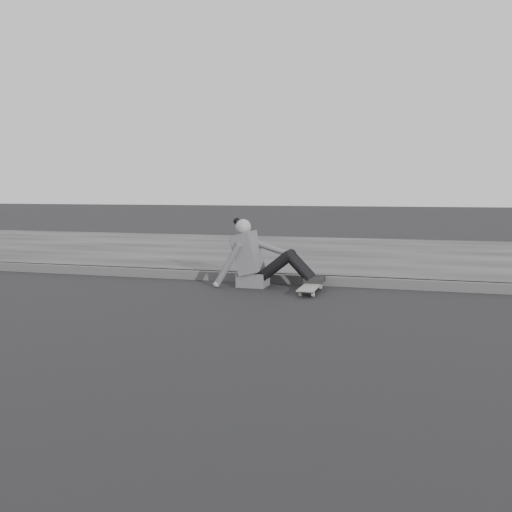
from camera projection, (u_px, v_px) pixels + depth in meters
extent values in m
plane|color=black|center=(502.00, 348.00, 4.44)|extent=(80.00, 80.00, 0.00)
cube|color=#474747|center=(473.00, 287.00, 6.90)|extent=(24.00, 0.16, 0.12)
cube|color=#3C3C3C|center=(458.00, 258.00, 9.78)|extent=(24.00, 6.00, 0.12)
cylinder|color=#A6A6A0|center=(300.00, 294.00, 6.62)|extent=(0.03, 0.05, 0.05)
cylinder|color=#A6A6A0|center=(313.00, 294.00, 6.58)|extent=(0.03, 0.05, 0.05)
cylinder|color=#A6A6A0|center=(309.00, 287.00, 7.12)|extent=(0.03, 0.05, 0.05)
cylinder|color=#A6A6A0|center=(321.00, 287.00, 7.08)|extent=(0.03, 0.05, 0.05)
cube|color=#2A2A2C|center=(307.00, 292.00, 6.60)|extent=(0.16, 0.04, 0.03)
cube|color=#2A2A2C|center=(315.00, 285.00, 7.10)|extent=(0.16, 0.04, 0.03)
cube|color=gray|center=(311.00, 286.00, 6.84)|extent=(0.20, 0.78, 0.02)
cube|color=#525255|center=(253.00, 279.00, 7.30)|extent=(0.36, 0.34, 0.18)
cube|color=#525255|center=(248.00, 253.00, 7.28)|extent=(0.37, 0.40, 0.57)
cube|color=#525255|center=(238.00, 243.00, 7.30)|extent=(0.14, 0.30, 0.20)
cylinder|color=gray|center=(244.00, 234.00, 7.27)|extent=(0.09, 0.09, 0.08)
sphere|color=gray|center=(243.00, 227.00, 7.26)|extent=(0.20, 0.20, 0.20)
sphere|color=black|center=(237.00, 221.00, 7.30)|extent=(0.09, 0.09, 0.09)
cylinder|color=black|center=(275.00, 266.00, 7.11)|extent=(0.43, 0.13, 0.39)
cylinder|color=black|center=(279.00, 264.00, 7.28)|extent=(0.43, 0.13, 0.39)
cylinder|color=black|center=(299.00, 267.00, 7.02)|extent=(0.35, 0.11, 0.36)
cylinder|color=black|center=(302.00, 265.00, 7.20)|extent=(0.35, 0.11, 0.36)
sphere|color=black|center=(288.00, 256.00, 7.05)|extent=(0.13, 0.13, 0.13)
sphere|color=black|center=(291.00, 254.00, 7.22)|extent=(0.13, 0.13, 0.13)
cube|color=black|center=(313.00, 281.00, 6.99)|extent=(0.24, 0.08, 0.07)
cube|color=black|center=(316.00, 278.00, 7.16)|extent=(0.24, 0.08, 0.07)
cylinder|color=#525255|center=(228.00, 265.00, 7.15)|extent=(0.38, 0.08, 0.58)
sphere|color=gray|center=(216.00, 284.00, 7.21)|extent=(0.08, 0.08, 0.08)
cylinder|color=#525255|center=(269.00, 247.00, 7.36)|extent=(0.48, 0.08, 0.21)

